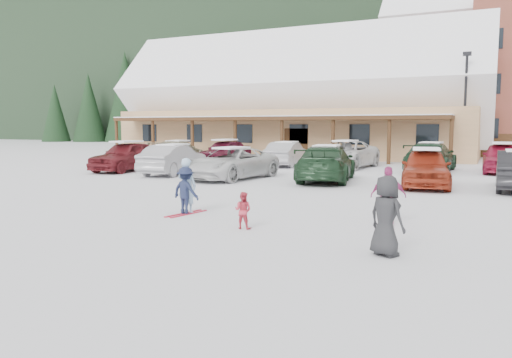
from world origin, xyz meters
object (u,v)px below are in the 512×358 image
at_px(bystander_dark, 386,216).
at_px(parked_car_8, 225,152).
at_px(toddler_red, 243,210).
at_px(parked_car_0, 127,156).
at_px(adult_skier, 187,185).
at_px(child_navy, 186,191).
at_px(parked_car_1, 173,159).
at_px(child_magenta, 388,196).
at_px(parked_car_7, 178,152).
at_px(parked_car_10, 345,154).
at_px(lamp_post, 465,102).
at_px(parked_car_12, 502,158).
at_px(day_lodge, 295,107).
at_px(parked_car_9, 287,154).
at_px(parked_car_11, 431,157).
at_px(parked_car_2, 232,163).
at_px(parked_car_4, 426,168).

bearing_deg(bystander_dark, parked_car_8, -24.47).
distance_m(toddler_red, parked_car_0, 16.26).
height_order(adult_skier, child_navy, adult_skier).
relative_size(adult_skier, parked_car_1, 0.34).
bearing_deg(child_magenta, parked_car_7, -54.33).
relative_size(bystander_dark, parked_car_8, 0.33).
distance_m(toddler_red, parked_car_1, 13.59).
distance_m(parked_car_8, parked_car_10, 7.78).
relative_size(lamp_post, parked_car_12, 1.54).
distance_m(day_lodge, parked_car_0, 18.32).
height_order(parked_car_9, parked_car_11, parked_car_11).
bearing_deg(lamp_post, adult_skier, -104.36).
bearing_deg(lamp_post, child_navy, -104.10).
distance_m(parked_car_9, parked_car_12, 11.52).
xyz_separation_m(parked_car_2, parked_car_12, (11.04, 8.42, 0.06)).
xyz_separation_m(parked_car_9, parked_car_12, (11.51, 0.63, 0.05)).
bearing_deg(child_navy, bystander_dark, 169.66).
xyz_separation_m(parked_car_10, parked_car_11, (4.63, -0.17, -0.02)).
xyz_separation_m(parked_car_4, parked_car_11, (-0.59, 7.02, 0.01)).
bearing_deg(day_lodge, adult_skier, -74.91).
distance_m(lamp_post, parked_car_7, 18.46).
relative_size(day_lodge, parked_car_7, 5.91).
bearing_deg(parked_car_8, adult_skier, -61.48).
bearing_deg(lamp_post, child_magenta, -91.29).
distance_m(bystander_dark, parked_car_11, 18.34).
xyz_separation_m(parked_car_1, parked_car_4, (11.84, 0.08, 0.02)).
bearing_deg(adult_skier, parked_car_8, -62.96).
distance_m(parked_car_1, parked_car_11, 13.31).
distance_m(child_navy, child_magenta, 5.30).
distance_m(child_navy, parked_car_0, 13.86).
bearing_deg(day_lodge, parked_car_12, -34.52).
xyz_separation_m(child_magenta, parked_car_4, (-0.13, 8.33, 0.04)).
xyz_separation_m(day_lodge, parked_car_9, (3.78, -11.15, -3.23)).
distance_m(adult_skier, parked_car_9, 16.51).
bearing_deg(child_magenta, bystander_dark, 88.27).
relative_size(parked_car_1, parked_car_10, 0.80).
relative_size(adult_skier, parked_car_10, 0.27).
bearing_deg(adult_skier, parked_car_7, -53.66).
xyz_separation_m(bystander_dark, parked_car_8, (-13.65, 18.48, 0.01)).
xyz_separation_m(child_navy, parked_car_11, (4.50, 16.21, 0.12)).
xyz_separation_m(bystander_dark, parked_car_1, (-12.49, 11.20, -0.01)).
relative_size(child_magenta, parked_car_10, 0.25).
bearing_deg(parked_car_2, parked_car_1, 177.71).
xyz_separation_m(toddler_red, child_magenta, (2.95, 1.91, 0.28)).
relative_size(child_magenta, parked_car_7, 0.29).
distance_m(parked_car_1, parked_car_7, 8.10).
xyz_separation_m(parked_car_2, parked_car_10, (3.04, 7.88, 0.07)).
bearing_deg(parked_car_0, parked_car_12, 21.18).
relative_size(toddler_red, parked_car_7, 0.18).
distance_m(child_magenta, parked_car_10, 16.41).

